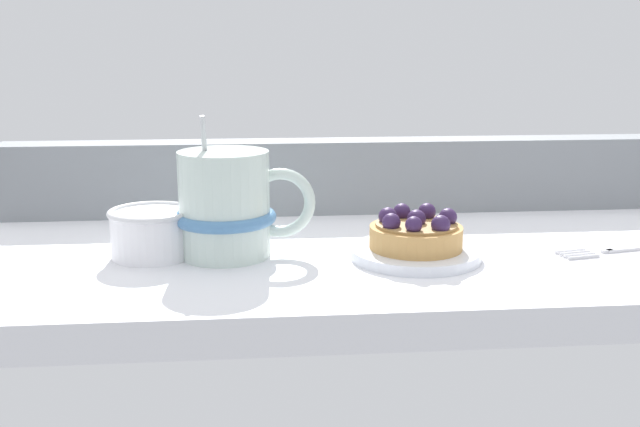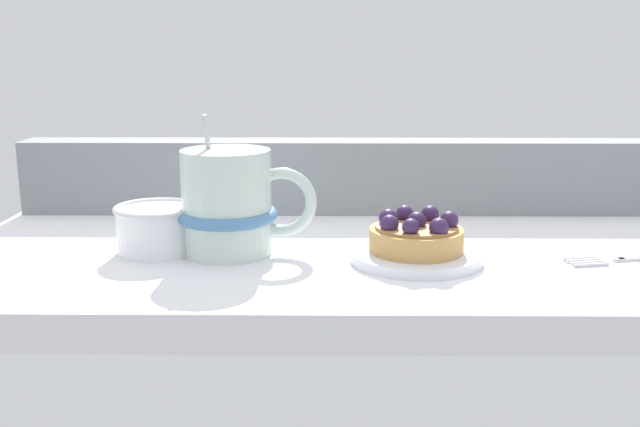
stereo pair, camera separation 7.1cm
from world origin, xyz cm
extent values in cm
cube|color=white|center=(0.00, 0.00, -1.66)|extent=(85.58, 38.62, 3.33)
cube|color=gray|center=(0.00, 16.68, 4.44)|extent=(83.87, 5.26, 8.87)
cylinder|color=silver|center=(3.80, -4.74, 0.51)|extent=(12.70, 12.70, 1.03)
cylinder|color=silver|center=(3.80, -4.74, 0.26)|extent=(6.99, 6.99, 0.51)
cylinder|color=tan|center=(3.80, -4.74, 2.12)|extent=(9.00, 9.00, 2.19)
cylinder|color=#A37942|center=(3.80, -4.74, 3.36)|extent=(7.92, 7.92, 0.30)
sphere|color=#331E47|center=(3.80, -4.74, 3.94)|extent=(1.83, 1.83, 1.83)
sphere|color=#331E47|center=(6.85, -4.88, 4.07)|extent=(1.77, 1.77, 1.77)
sphere|color=#331E47|center=(5.39, -2.41, 4.07)|extent=(1.77, 1.77, 1.77)
sphere|color=#331E47|center=(2.91, -2.08, 4.04)|extent=(1.73, 1.73, 1.73)
sphere|color=#331E47|center=(1.17, -3.79, 3.99)|extent=(1.84, 1.84, 1.84)
sphere|color=#331E47|center=(1.09, -6.03, 3.97)|extent=(1.77, 1.77, 1.77)
sphere|color=#331E47|center=(2.92, -7.49, 4.05)|extent=(1.61, 1.61, 1.61)
sphere|color=#331E47|center=(5.53, -7.28, 3.96)|extent=(1.82, 1.82, 1.82)
cylinder|color=silver|center=(-14.63, -2.04, 5.19)|extent=(8.83, 8.83, 10.37)
torus|color=#4C7FB2|center=(-14.63, -2.04, 3.90)|extent=(10.07, 10.07, 1.20)
torus|color=silver|center=(-9.20, -2.04, 5.19)|extent=(6.92, 1.11, 6.92)
cylinder|color=#B7B7BC|center=(-16.39, -1.38, 10.77)|extent=(0.73, 2.17, 6.12)
cube|color=silver|center=(23.31, -4.67, 0.30)|extent=(1.29, 0.79, 0.60)
cube|color=silver|center=(19.67, -4.28, 0.30)|extent=(3.48, 0.93, 0.60)
cube|color=silver|center=(19.81, -5.00, 0.30)|extent=(3.48, 0.93, 0.60)
cube|color=silver|center=(19.95, -5.72, 0.30)|extent=(3.48, 0.93, 0.60)
cube|color=silver|center=(20.10, -6.44, 0.30)|extent=(3.48, 0.93, 0.60)
cylinder|color=white|center=(-21.75, -1.72, 2.23)|extent=(7.93, 7.93, 4.46)
torus|color=silver|center=(-21.75, -1.72, 4.46)|extent=(8.37, 8.37, 0.60)
camera|label=1|loc=(-11.84, -72.23, 20.43)|focal=41.18mm
camera|label=2|loc=(-4.76, -72.52, 20.43)|focal=41.18mm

